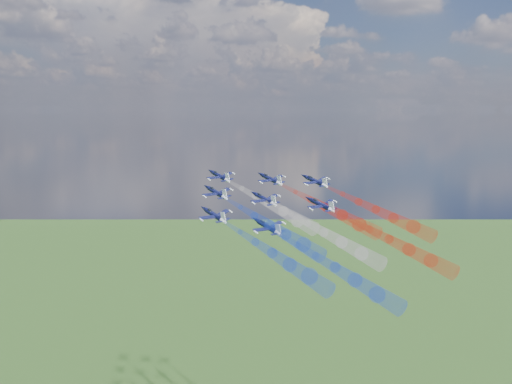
# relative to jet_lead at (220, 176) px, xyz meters

# --- Properties ---
(jet_lead) EXTENTS (17.27, 17.55, 8.02)m
(jet_lead) POSITION_rel_jet_lead_xyz_m (0.00, 0.00, 0.00)
(jet_lead) COLOR black
(trail_lead) EXTENTS (32.02, 33.48, 14.67)m
(trail_lead) POSITION_rel_jet_lead_xyz_m (18.25, -18.82, -6.25)
(trail_lead) COLOR white
(jet_inner_left) EXTENTS (17.27, 17.55, 8.02)m
(jet_inner_left) POSITION_rel_jet_lead_xyz_m (1.37, -16.70, -3.31)
(jet_inner_left) COLOR black
(trail_inner_left) EXTENTS (32.02, 33.48, 14.67)m
(trail_inner_left) POSITION_rel_jet_lead_xyz_m (19.62, -35.52, -9.56)
(trail_inner_left) COLOR blue
(jet_inner_right) EXTENTS (17.27, 17.55, 8.02)m
(jet_inner_right) POSITION_rel_jet_lead_xyz_m (17.88, -0.79, -0.77)
(jet_inner_right) COLOR black
(trail_inner_right) EXTENTS (32.02, 33.48, 14.67)m
(trail_inner_right) POSITION_rel_jet_lead_xyz_m (36.13, -19.61, -7.03)
(trail_inner_right) COLOR red
(jet_outer_left) EXTENTS (17.27, 17.55, 8.02)m
(jet_outer_left) POSITION_rel_jet_lead_xyz_m (2.86, -30.93, -7.89)
(jet_outer_left) COLOR black
(trail_outer_left) EXTENTS (32.02, 33.48, 14.67)m
(trail_outer_left) POSITION_rel_jet_lead_xyz_m (21.11, -49.75, -14.14)
(trail_outer_left) COLOR blue
(jet_center_third) EXTENTS (17.27, 17.55, 8.02)m
(jet_center_third) POSITION_rel_jet_lead_xyz_m (16.83, -17.72, -5.03)
(jet_center_third) COLOR black
(trail_center_third) EXTENTS (32.02, 33.48, 14.67)m
(trail_center_third) POSITION_rel_jet_lead_xyz_m (35.08, -36.54, -11.28)
(trail_center_third) COLOR white
(jet_outer_right) EXTENTS (17.27, 17.55, 8.02)m
(jet_outer_right) POSITION_rel_jet_lead_xyz_m (33.23, -1.41, -1.24)
(jet_outer_right) COLOR black
(trail_outer_right) EXTENTS (32.02, 33.48, 14.67)m
(trail_outer_right) POSITION_rel_jet_lead_xyz_m (51.48, -20.23, -7.49)
(trail_outer_right) COLOR red
(jet_rear_left) EXTENTS (17.27, 17.55, 8.02)m
(jet_rear_left) POSITION_rel_jet_lead_xyz_m (18.97, -34.56, -10.41)
(jet_rear_left) COLOR black
(trail_rear_left) EXTENTS (32.02, 33.48, 14.67)m
(trail_rear_left) POSITION_rel_jet_lead_xyz_m (37.22, -53.38, -16.67)
(trail_rear_left) COLOR blue
(jet_rear_right) EXTENTS (17.27, 17.55, 8.02)m
(jet_rear_right) POSITION_rel_jet_lead_xyz_m (34.61, -19.41, -6.32)
(jet_rear_right) COLOR black
(trail_rear_right) EXTENTS (32.02, 33.48, 14.67)m
(trail_rear_right) POSITION_rel_jet_lead_xyz_m (52.86, -38.22, -12.58)
(trail_rear_right) COLOR red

